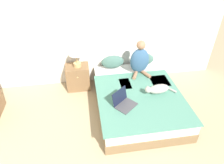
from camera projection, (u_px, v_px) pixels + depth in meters
wall_back at (97, 28)px, 4.10m from camera, size 5.54×0.05×2.55m
bed at (137, 99)px, 3.92m from camera, size 1.57×2.06×0.41m
pillow_near at (113, 62)px, 4.39m from camera, size 0.50×0.22×0.29m
pillow_far at (143, 60)px, 4.48m from camera, size 0.50×0.22×0.29m
person_sitting at (140, 60)px, 4.15m from camera, size 0.40×0.39×0.73m
cat_tabby at (158, 89)px, 3.69m from camera, size 0.62×0.24×0.19m
laptop_open at (124, 102)px, 3.44m from camera, size 0.47×0.46×0.26m
nightstand at (78, 77)px, 4.41m from camera, size 0.50×0.40×0.55m
table_lamp at (76, 51)px, 4.03m from camera, size 0.31×0.31×0.52m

